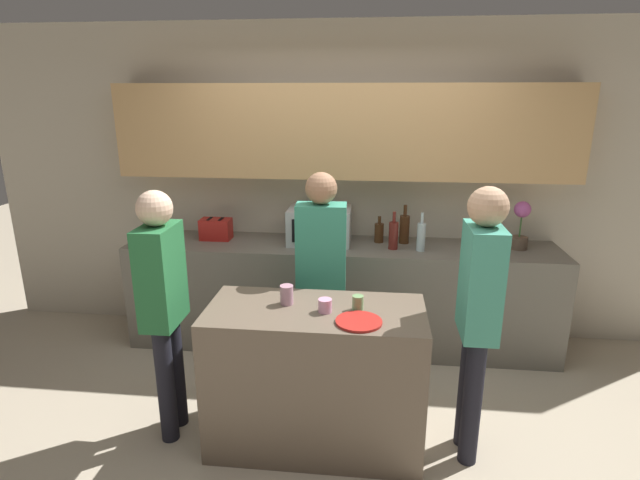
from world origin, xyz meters
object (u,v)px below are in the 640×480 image
cup_2 (325,306)px  microwave (320,225)px  bottle_0 (379,232)px  plate_on_island (359,322)px  cup_0 (287,295)px  person_left (479,304)px  potted_plant (521,225)px  bottle_1 (393,235)px  toaster (216,229)px  cup_1 (358,303)px  person_center (163,297)px  bottle_2 (404,229)px  person_right (321,267)px  bottle_3 (421,236)px

cup_2 → microwave: bearing=97.6°
bottle_0 → plate_on_island: 1.59m
cup_0 → person_left: (1.11, -0.06, 0.02)m
cup_0 → person_left: 1.11m
potted_plant → bottle_1: (-1.02, -0.12, -0.08)m
bottle_0 → cup_2: size_ratio=2.83×
person_left → toaster: bearing=55.3°
cup_1 → person_center: (-1.17, -0.02, -0.01)m
person_left → plate_on_island: bearing=103.0°
toaster → person_left: (1.96, -1.37, -0.01)m
microwave → cup_0: bearing=-92.4°
potted_plant → bottle_0: bearing=176.8°
plate_on_island → person_center: size_ratio=0.16×
bottle_1 → plate_on_island: bottle_1 is taller
cup_0 → cup_1: 0.43m
microwave → cup_1: (0.37, -1.35, -0.10)m
bottle_2 → cup_0: (-0.77, -1.37, -0.06)m
person_center → person_right: size_ratio=0.98×
bottle_1 → bottle_3: bearing=-5.8°
toaster → bottle_3: bottle_3 is taller
toaster → bottle_3: size_ratio=0.83×
cup_1 → plate_on_island: bearing=-85.9°
person_center → person_left: bearing=89.7°
plate_on_island → potted_plant: bearing=50.7°
potted_plant → cup_1: (-1.26, -1.35, -0.15)m
cup_1 → cup_2: (-0.19, -0.05, -0.00)m
potted_plant → person_left: bearing=-112.9°
bottle_3 → plate_on_island: size_ratio=1.21×
potted_plant → bottle_3: 0.81m
potted_plant → bottle_3: (-0.80, -0.14, -0.08)m
toaster → bottle_0: bearing=2.6°
cup_0 → person_center: size_ratio=0.07×
toaster → plate_on_island: size_ratio=1.00×
bottle_1 → person_right: size_ratio=0.19×
microwave → bottle_0: size_ratio=2.29×
person_right → bottle_0: bearing=-117.5°
potted_plant → plate_on_island: 1.98m
plate_on_island → person_left: size_ratio=0.16×
plate_on_island → person_left: 0.69m
toaster → bottle_1: 1.52m
cup_2 → person_right: (-0.09, 0.59, 0.02)m
toaster → bottle_0: (1.41, 0.06, -0.00)m
plate_on_island → cup_2: size_ratio=3.24×
person_left → cup_0: bearing=87.1°
bottle_3 → person_left: 1.25m
cup_0 → person_center: person_center is taller
bottle_0 → plate_on_island: size_ratio=0.87×
bottle_1 → plate_on_island: bearing=-99.2°
bottle_0 → cup_2: bottle_0 is taller
potted_plant → bottle_0: (-1.13, 0.06, -0.11)m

